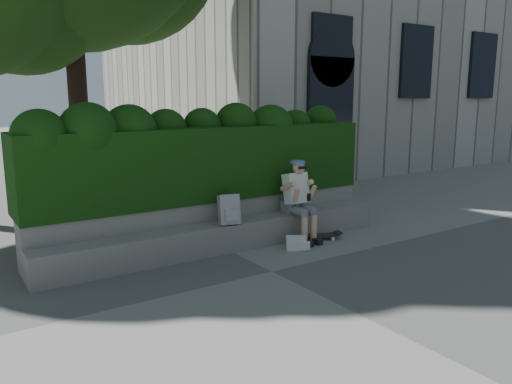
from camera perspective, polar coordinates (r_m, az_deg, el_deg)
ground at (r=7.17m, az=1.81°, el=-9.08°), size 80.00×80.00×0.00m
bench_ledge at (r=8.10m, az=-3.35°, el=-5.06°), size 6.00×0.45×0.45m
planter_wall at (r=8.46m, az=-5.00°, el=-3.34°), size 6.00×0.50×0.75m
hedge at (r=8.47m, az=-5.84°, el=3.38°), size 6.00×1.00×1.20m
person at (r=8.55m, az=4.83°, el=-0.59°), size 0.40×0.76×1.38m
skateboard at (r=8.72m, az=6.79°, el=-5.01°), size 0.85×0.48×0.09m
backpack_plaid at (r=7.89m, az=-3.11°, el=-2.01°), size 0.36×0.25×0.48m
backpack_ground at (r=8.17m, az=4.61°, el=-5.83°), size 0.39×0.36×0.21m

